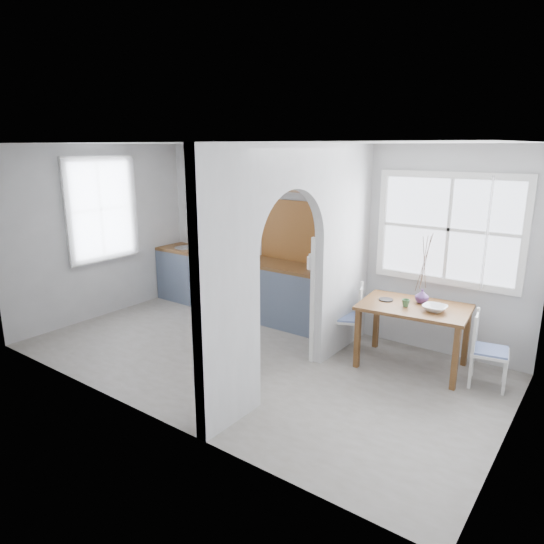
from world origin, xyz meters
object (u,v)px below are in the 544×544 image
Objects in this scene: kettle at (312,262)px; vase at (422,296)px; chair_left at (346,317)px; chair_right at (490,350)px; dining_table at (412,336)px.

vase is at bearing -23.20° from kettle.
chair_right is (1.75, 0.03, -0.02)m from chair_left.
kettle is at bearing 174.54° from vase.
chair_right is at bearing 67.48° from chair_left.
kettle reaches higher than vase.
chair_left is 0.97m from kettle.
vase reaches higher than dining_table.
chair_left is at bearing -170.76° from vase.
dining_table is at bearing 66.03° from chair_left.
vase is at bearing 71.64° from chair_right.
vase is (0.91, 0.15, 0.41)m from chair_left.
vase is at bearing 75.78° from chair_left.
vase is at bearing 74.24° from dining_table.
dining_table is 1.41× the size of chair_left.
dining_table is at bearing 82.26° from chair_right.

